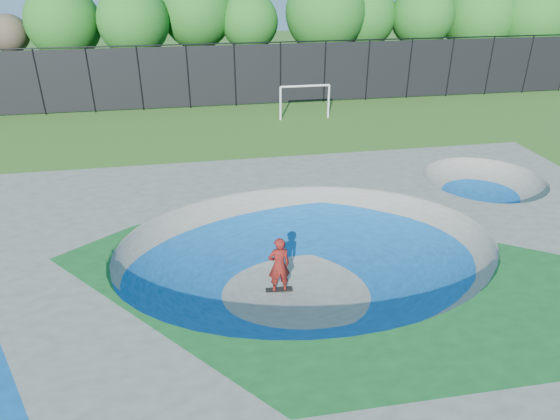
% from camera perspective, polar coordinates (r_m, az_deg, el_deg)
% --- Properties ---
extents(ground, '(120.00, 120.00, 0.00)m').
position_cam_1_polar(ground, '(14.96, 2.98, -8.79)').
color(ground, '#2F5A19').
rests_on(ground, ground).
extents(skate_deck, '(22.00, 14.00, 1.50)m').
position_cam_1_polar(skate_deck, '(14.54, 3.05, -6.38)').
color(skate_deck, gray).
rests_on(skate_deck, ground).
extents(skater, '(0.67, 0.47, 1.77)m').
position_cam_1_polar(skater, '(14.29, -0.12, -6.33)').
color(skater, red).
rests_on(skater, ground).
extents(skateboard, '(0.79, 0.26, 0.05)m').
position_cam_1_polar(skateboard, '(14.78, -0.12, -9.12)').
color(skateboard, black).
rests_on(skateboard, ground).
extents(soccer_goal, '(3.10, 0.12, 2.05)m').
position_cam_1_polar(soccer_goal, '(30.74, 2.86, 12.94)').
color(soccer_goal, white).
rests_on(soccer_goal, ground).
extents(fence, '(48.09, 0.09, 4.04)m').
position_cam_1_polar(fence, '(33.63, -5.17, 15.24)').
color(fence, black).
rests_on(fence, ground).
extents(treeline, '(52.44, 7.44, 8.22)m').
position_cam_1_polar(treeline, '(38.27, -3.62, 21.02)').
color(treeline, '#453022').
rests_on(treeline, ground).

